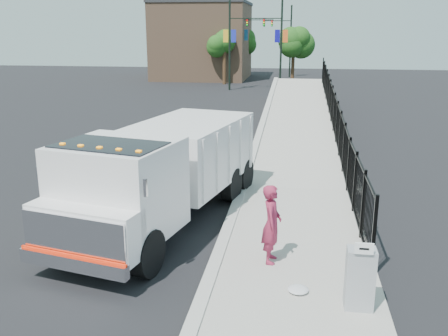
# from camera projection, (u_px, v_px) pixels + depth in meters

# --- Properties ---
(ground) EXTENTS (120.00, 120.00, 0.00)m
(ground) POSITION_uv_depth(u_px,v_px,m) (227.00, 234.00, 13.66)
(ground) COLOR black
(ground) RESTS_ON ground
(sidewalk) EXTENTS (3.55, 12.00, 0.12)m
(sidewalk) POSITION_uv_depth(u_px,v_px,m) (298.00, 270.00, 11.47)
(sidewalk) COLOR #9E998E
(sidewalk) RESTS_ON ground
(curb) EXTENTS (0.30, 12.00, 0.16)m
(curb) POSITION_uv_depth(u_px,v_px,m) (215.00, 264.00, 11.73)
(curb) COLOR #ADAAA3
(curb) RESTS_ON ground
(ramp) EXTENTS (3.95, 24.06, 3.19)m
(ramp) POSITION_uv_depth(u_px,v_px,m) (303.00, 127.00, 28.60)
(ramp) COLOR #9E998E
(ramp) RESTS_ON ground
(iron_fence) EXTENTS (0.10, 28.00, 1.80)m
(iron_fence) POSITION_uv_depth(u_px,v_px,m) (333.00, 125.00, 24.35)
(iron_fence) COLOR black
(iron_fence) RESTS_ON ground
(truck) EXTENTS (4.47, 8.83, 2.89)m
(truck) POSITION_uv_depth(u_px,v_px,m) (161.00, 169.00, 13.92)
(truck) COLOR black
(truck) RESTS_ON ground
(worker) EXTENTS (0.46, 0.69, 1.88)m
(worker) POSITION_uv_depth(u_px,v_px,m) (272.00, 224.00, 11.53)
(worker) COLOR maroon
(worker) RESTS_ON sidewalk
(utility_cabinet) EXTENTS (0.55, 0.40, 1.25)m
(utility_cabinet) POSITION_uv_depth(u_px,v_px,m) (360.00, 279.00, 9.65)
(utility_cabinet) COLOR gray
(utility_cabinet) RESTS_ON sidewalk
(arrow_sign) EXTENTS (0.35, 0.04, 0.22)m
(arrow_sign) POSITION_uv_depth(u_px,v_px,m) (364.00, 249.00, 9.25)
(arrow_sign) COLOR white
(arrow_sign) RESTS_ON utility_cabinet
(debris) EXTENTS (0.44, 0.44, 0.11)m
(debris) POSITION_uv_depth(u_px,v_px,m) (298.00, 289.00, 10.39)
(debris) COLOR silver
(debris) RESTS_ON sidewalk
(light_pole_0) EXTENTS (3.77, 0.22, 8.00)m
(light_pole_0) POSITION_uv_depth(u_px,v_px,m) (233.00, 41.00, 44.52)
(light_pole_0) COLOR black
(light_pole_0) RESTS_ON ground
(light_pole_1) EXTENTS (3.78, 0.22, 8.00)m
(light_pole_1) POSITION_uv_depth(u_px,v_px,m) (278.00, 41.00, 44.14)
(light_pole_1) COLOR black
(light_pole_1) RESTS_ON ground
(light_pole_2) EXTENTS (3.77, 0.22, 8.00)m
(light_pole_2) POSITION_uv_depth(u_px,v_px,m) (245.00, 39.00, 51.94)
(light_pole_2) COLOR black
(light_pole_2) RESTS_ON ground
(light_pole_3) EXTENTS (3.78, 0.22, 8.00)m
(light_pole_3) POSITION_uv_depth(u_px,v_px,m) (288.00, 38.00, 56.86)
(light_pole_3) COLOR black
(light_pole_3) RESTS_ON ground
(tree_0) EXTENTS (2.34, 2.34, 5.17)m
(tree_0) POSITION_uv_depth(u_px,v_px,m) (224.00, 44.00, 49.59)
(tree_0) COLOR #382314
(tree_0) RESTS_ON ground
(tree_1) EXTENTS (2.59, 2.59, 5.29)m
(tree_1) POSITION_uv_depth(u_px,v_px,m) (294.00, 44.00, 51.08)
(tree_1) COLOR #382314
(tree_1) RESTS_ON ground
(tree_2) EXTENTS (2.69, 2.69, 5.34)m
(tree_2) POSITION_uv_depth(u_px,v_px,m) (244.00, 42.00, 58.45)
(tree_2) COLOR #382314
(tree_2) RESTS_ON ground
(building) EXTENTS (10.00, 10.00, 8.00)m
(building) POSITION_uv_depth(u_px,v_px,m) (203.00, 42.00, 55.77)
(building) COLOR #8C664C
(building) RESTS_ON ground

